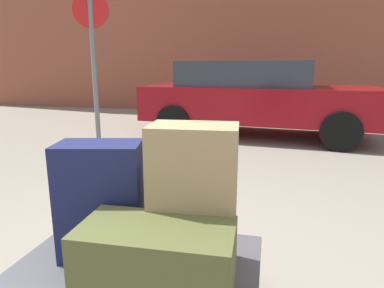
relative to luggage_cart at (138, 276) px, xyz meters
The scene contains 7 objects.
luggage_cart is the anchor object (origin of this frame).
suitcase_navy_rear_right 0.43m from the luggage_cart, 165.67° to the left, with size 0.41×0.25×0.60m, color #191E47.
suitcase_tan_rear_left 0.51m from the luggage_cart, ahead, with size 0.40×0.26×0.71m, color #9E7F56.
duffel_bag_olive_front_right 0.38m from the luggage_cart, 50.60° to the right, with size 0.64×0.33×0.33m, color #4C5128.
parked_car 5.23m from the luggage_cart, 86.46° to the left, with size 4.44×2.22×1.42m.
bollard_kerb_near 6.92m from the luggage_cart, 65.71° to the left, with size 0.22×0.22×0.65m, color #383838.
no_parking_sign 3.79m from the luggage_cart, 121.58° to the left, with size 0.48×0.16×2.34m.
Camera 1 is at (0.61, -1.39, 1.30)m, focal length 31.18 mm.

